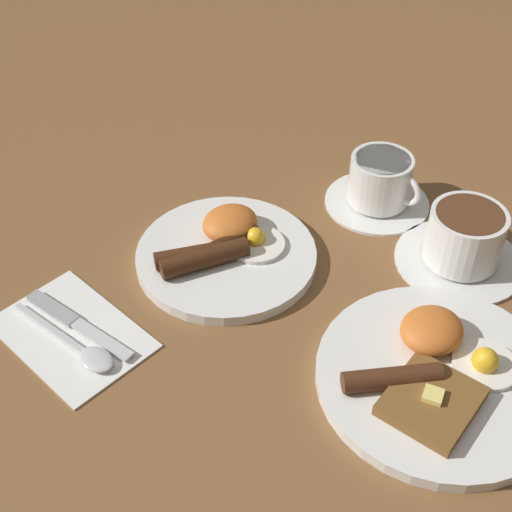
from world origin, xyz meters
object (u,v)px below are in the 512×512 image
breakfast_plate_near (225,250)px  teacup_far (463,241)px  knife (74,321)px  spoon (86,352)px  teacup_near (380,185)px  breakfast_plate_far (437,373)px

breakfast_plate_near → teacup_far: teacup_far is taller
knife → teacup_far: bearing=50.1°
teacup_far → spoon: size_ratio=1.02×
teacup_near → teacup_far: bearing=81.1°
teacup_near → teacup_far: teacup_far is taller
breakfast_plate_far → knife: size_ratio=1.57×
breakfast_plate_near → teacup_near: bearing=163.3°
knife → breakfast_plate_near: bearing=70.9°
knife → breakfast_plate_far: bearing=25.8°
teacup_near → knife: (0.44, -0.11, -0.03)m
breakfast_plate_far → spoon: breakfast_plate_far is taller
teacup_near → teacup_far: (0.02, 0.15, 0.00)m
teacup_far → breakfast_plate_far: bearing=25.8°
breakfast_plate_near → spoon: 0.22m
knife → spoon: bearing=-27.7°
breakfast_plate_far → teacup_near: size_ratio=1.81×
spoon → breakfast_plate_far: bearing=33.1°
breakfast_plate_near → spoon: bearing=2.1°
breakfast_plate_near → teacup_near: teacup_near is taller
spoon → teacup_far: bearing=57.4°
breakfast_plate_near → teacup_near: (-0.23, 0.07, 0.02)m
breakfast_plate_far → teacup_far: teacup_far is taller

